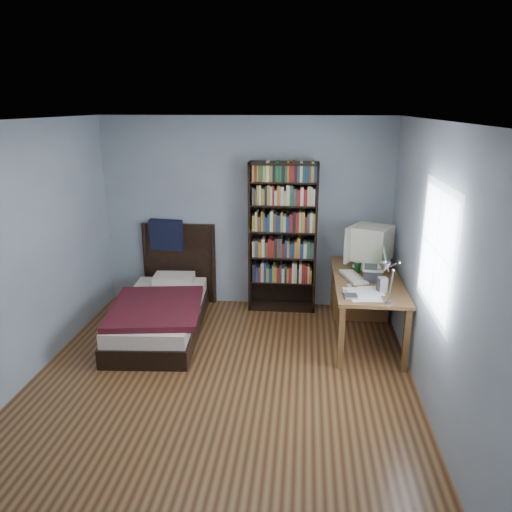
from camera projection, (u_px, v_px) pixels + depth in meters
name	position (u px, v px, depth m)	size (l,w,h in m)	color
room	(222.00, 261.00, 4.56)	(4.20, 4.24, 2.50)	#4B2816
desk	(361.00, 289.00, 6.22)	(0.75, 1.66, 0.73)	brown
crt_monitor	(369.00, 244.00, 6.00)	(0.62, 0.57, 0.52)	beige
laptop	(374.00, 271.00, 5.60)	(0.31, 0.31, 0.36)	#2D2D30
desk_lamp	(385.00, 271.00, 4.50)	(0.22, 0.48, 0.57)	#99999E
keyboard	(353.00, 277.00, 5.67)	(0.18, 0.46, 0.03)	#BBB19C
speaker	(382.00, 285.00, 5.24)	(0.08, 0.08, 0.16)	gray
soda_can	(358.00, 267.00, 5.86)	(0.07, 0.07, 0.13)	#073513
mouse	(361.00, 268.00, 5.96)	(0.07, 0.12, 0.04)	silver
phone_silver	(349.00, 286.00, 5.41)	(0.05, 0.09, 0.02)	silver
phone_grey	(345.00, 292.00, 5.23)	(0.05, 0.10, 0.02)	gray
external_drive	(351.00, 296.00, 5.11)	(0.13, 0.13, 0.03)	gray
bookshelf	(283.00, 238.00, 6.45)	(0.88, 0.30, 1.95)	black
bed	(162.00, 309.00, 6.03)	(1.16, 2.05, 1.16)	black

